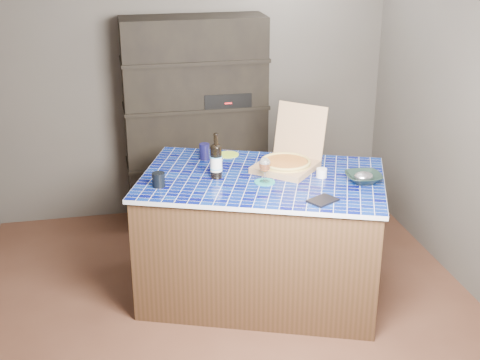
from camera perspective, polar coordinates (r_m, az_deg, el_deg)
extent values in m
plane|color=brown|center=(4.80, -0.85, -10.69)|extent=(3.50, 3.50, 0.00)
plane|color=#524D47|center=(5.93, -4.21, 8.79)|extent=(3.50, 0.00, 3.50)
plane|color=#524D47|center=(2.70, 6.23, -7.75)|extent=(3.50, 0.00, 3.50)
plane|color=#524D47|center=(4.89, 19.69, 4.74)|extent=(0.00, 3.50, 3.50)
cube|color=black|center=(5.81, -3.82, 4.95)|extent=(1.20, 0.40, 1.80)
cube|color=black|center=(5.74, -1.31, 7.11)|extent=(0.40, 0.32, 0.12)
cube|color=#482D1C|center=(4.75, 1.85, -5.00)|extent=(1.85, 1.50, 0.87)
cube|color=#040849|center=(4.57, 1.91, 0.06)|extent=(1.91, 1.55, 0.03)
cube|color=#A87456|center=(4.70, 3.90, 1.11)|extent=(0.54, 0.54, 0.04)
cube|color=#A87456|center=(4.83, 5.17, 4.25)|extent=(0.34, 0.32, 0.37)
cylinder|color=tan|center=(4.69, 3.91, 1.42)|extent=(0.35, 0.35, 0.01)
cylinder|color=#67230B|center=(4.68, 3.91, 1.54)|extent=(0.31, 0.31, 0.01)
torus|color=tan|center=(4.68, 3.91, 1.60)|extent=(0.35, 0.35, 0.02)
cylinder|color=black|center=(4.52, -2.05, 1.51)|extent=(0.08, 0.08, 0.22)
ellipsoid|color=black|center=(4.48, -2.07, 2.83)|extent=(0.08, 0.08, 0.04)
cylinder|color=black|center=(4.47, -2.08, 3.46)|extent=(0.03, 0.03, 0.09)
cylinder|color=silver|center=(4.52, -2.05, 1.38)|extent=(0.08, 0.08, 0.10)
cylinder|color=#419DDE|center=(4.54, -2.04, 1.01)|extent=(0.08, 0.08, 0.01)
cylinder|color=#419DDE|center=(4.51, -2.06, 2.01)|extent=(0.08, 0.08, 0.01)
cylinder|color=#19847B|center=(4.48, 2.12, -0.17)|extent=(0.14, 0.14, 0.01)
cylinder|color=white|center=(4.47, 2.12, -0.11)|extent=(0.07, 0.07, 0.00)
cylinder|color=white|center=(4.46, 2.13, 0.35)|extent=(0.01, 0.01, 0.07)
ellipsoid|color=white|center=(4.43, 2.15, 1.30)|extent=(0.08, 0.08, 0.10)
cylinder|color=#BE5A1E|center=(4.43, 2.14, 1.19)|extent=(0.06, 0.06, 0.05)
cylinder|color=white|center=(4.42, 2.15, 1.54)|extent=(0.06, 0.06, 0.02)
cylinder|color=black|center=(4.42, -6.97, 0.02)|extent=(0.09, 0.09, 0.10)
cube|color=black|center=(4.21, 7.07, -1.74)|extent=(0.22, 0.20, 0.01)
imported|color=black|center=(4.55, 10.50, 0.18)|extent=(0.26, 0.26, 0.06)
ellipsoid|color=silver|center=(4.54, 10.51, 0.30)|extent=(0.13, 0.11, 0.06)
cylinder|color=white|center=(4.59, 6.98, 0.60)|extent=(0.07, 0.07, 0.06)
cylinder|color=#100E34|center=(4.89, -3.05, 2.45)|extent=(0.07, 0.07, 0.12)
cylinder|color=#A2C92B|center=(4.99, -1.01, 2.18)|extent=(0.16, 0.16, 0.01)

